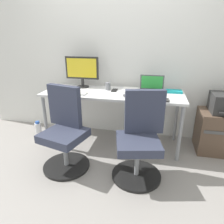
# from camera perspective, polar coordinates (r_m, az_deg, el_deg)

# --- Properties ---
(ground_plane) EXTENTS (5.28, 5.28, 0.00)m
(ground_plane) POSITION_cam_1_polar(r_m,az_deg,el_deg) (2.97, 0.21, -8.54)
(ground_plane) COLOR gray
(back_wall) EXTENTS (4.40, 0.04, 2.60)m
(back_wall) POSITION_cam_1_polar(r_m,az_deg,el_deg) (2.99, 1.93, 17.82)
(back_wall) COLOR white
(back_wall) RESTS_ON ground
(desk) EXTENTS (1.85, 0.65, 0.75)m
(desk) POSITION_cam_1_polar(r_m,az_deg,el_deg) (2.70, 0.23, 4.31)
(desk) COLOR silver
(desk) RESTS_ON ground
(office_chair_left) EXTENTS (0.54, 0.54, 0.94)m
(office_chair_left) POSITION_cam_1_polar(r_m,az_deg,el_deg) (2.37, -13.24, -5.60)
(office_chair_left) COLOR black
(office_chair_left) RESTS_ON ground
(office_chair_right) EXTENTS (0.54, 0.54, 0.94)m
(office_chair_right) POSITION_cam_1_polar(r_m,az_deg,el_deg) (2.17, 7.88, -7.83)
(office_chair_right) COLOR black
(office_chair_right) RESTS_ON ground
(side_cabinet) EXTENTS (0.59, 0.44, 0.55)m
(side_cabinet) POSITION_cam_1_polar(r_m,az_deg,el_deg) (3.01, 28.53, -5.00)
(side_cabinet) COLOR brown
(side_cabinet) RESTS_ON ground
(water_bottle_on_floor) EXTENTS (0.09, 0.09, 0.31)m
(water_bottle_on_floor) POSITION_cam_1_polar(r_m,az_deg,el_deg) (3.13, -20.08, -5.25)
(water_bottle_on_floor) COLOR white
(water_bottle_on_floor) RESTS_ON ground
(desktop_monitor) EXTENTS (0.48, 0.18, 0.43)m
(desktop_monitor) POSITION_cam_1_polar(r_m,az_deg,el_deg) (2.93, -8.50, 11.75)
(desktop_monitor) COLOR #262626
(desktop_monitor) RESTS_ON desk
(open_laptop) EXTENTS (0.31, 0.27, 0.22)m
(open_laptop) POSITION_cam_1_polar(r_m,az_deg,el_deg) (2.69, 11.11, 6.52)
(open_laptop) COLOR #4C4C51
(open_laptop) RESTS_ON desk
(keyboard_by_monitor) EXTENTS (0.34, 0.12, 0.02)m
(keyboard_by_monitor) POSITION_cam_1_polar(r_m,az_deg,el_deg) (2.65, -10.90, 5.27)
(keyboard_by_monitor) COLOR silver
(keyboard_by_monitor) RESTS_ON desk
(keyboard_by_laptop) EXTENTS (0.34, 0.12, 0.02)m
(keyboard_by_laptop) POSITION_cam_1_polar(r_m,az_deg,el_deg) (2.39, 11.76, 3.53)
(keyboard_by_laptop) COLOR #2D2D2D
(keyboard_by_laptop) RESTS_ON desk
(mouse_by_monitor) EXTENTS (0.06, 0.10, 0.03)m
(mouse_by_monitor) POSITION_cam_1_polar(r_m,az_deg,el_deg) (2.49, 3.75, 4.80)
(mouse_by_monitor) COLOR #515156
(mouse_by_monitor) RESTS_ON desk
(mouse_by_laptop) EXTENTS (0.06, 0.10, 0.03)m
(mouse_by_laptop) POSITION_cam_1_polar(r_m,az_deg,el_deg) (2.93, -15.42, 6.55)
(mouse_by_laptop) COLOR #515156
(mouse_by_laptop) RESTS_ON desk
(coffee_mug) EXTENTS (0.08, 0.08, 0.09)m
(coffee_mug) POSITION_cam_1_polar(r_m,az_deg,el_deg) (2.85, 11.20, 7.16)
(coffee_mug) COLOR teal
(coffee_mug) RESTS_ON desk
(pen_cup) EXTENTS (0.07, 0.07, 0.10)m
(pen_cup) POSITION_cam_1_polar(r_m,az_deg,el_deg) (2.78, -1.16, 7.34)
(pen_cup) COLOR slate
(pen_cup) RESTS_ON desk
(phone_near_monitor) EXTENTS (0.07, 0.14, 0.01)m
(phone_near_monitor) POSITION_cam_1_polar(r_m,az_deg,el_deg) (2.76, 0.70, 6.19)
(phone_near_monitor) COLOR black
(phone_near_monitor) RESTS_ON desk
(phone_near_laptop) EXTENTS (0.07, 0.14, 0.01)m
(phone_near_laptop) POSITION_cam_1_polar(r_m,az_deg,el_deg) (3.08, -14.35, 7.10)
(phone_near_laptop) COLOR black
(phone_near_laptop) RESTS_ON desk
(notebook) EXTENTS (0.21, 0.15, 0.03)m
(notebook) POSITION_cam_1_polar(r_m,az_deg,el_deg) (2.79, 17.14, 5.63)
(notebook) COLOR teal
(notebook) RESTS_ON desk
(paper_pile) EXTENTS (0.21, 0.30, 0.01)m
(paper_pile) POSITION_cam_1_polar(r_m,az_deg,el_deg) (2.78, 5.03, 6.26)
(paper_pile) COLOR white
(paper_pile) RESTS_ON desk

